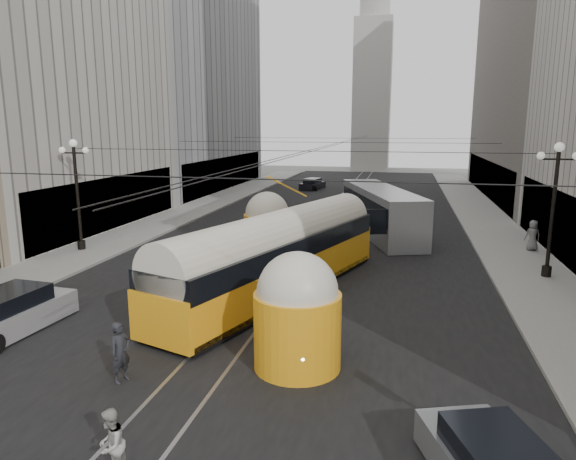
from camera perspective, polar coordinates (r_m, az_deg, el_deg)
The scene contains 19 objects.
road at distance 41.46m, azimuth 4.64°, elevation 1.39°, with size 20.00×85.00×0.02m, color black.
sidewalk_left at distance 47.90m, azimuth -9.11°, elevation 2.74°, with size 4.00×72.00×0.15m, color gray.
sidewalk_right at distance 44.95m, azimuth 20.63°, elevation 1.57°, with size 4.00×72.00×0.15m, color gray.
rail_left at distance 41.57m, azimuth 3.62°, elevation 1.43°, with size 0.12×85.00×0.04m, color gray.
rail_right at distance 41.36m, azimuth 5.67°, elevation 1.35°, with size 0.12×85.00×0.04m, color gray.
building_left_far at distance 61.94m, azimuth -12.46°, elevation 17.79°, with size 12.60×28.60×28.60m.
building_right_far at distance 58.42m, azimuth 28.43°, elevation 19.11°, with size 12.60×32.60×32.60m.
distant_tower at distance 88.44m, azimuth 9.39°, elevation 16.37°, with size 6.00×6.00×31.36m.
lamppost_left_mid at distance 31.93m, azimuth -22.41°, elevation 4.32°, with size 1.86×0.44×6.37m.
lamppost_right_mid at distance 27.05m, azimuth 27.42°, elevation 2.74°, with size 1.86×0.44×6.37m.
catenary at distance 39.83m, azimuth 4.74°, elevation 9.49°, with size 25.00×72.00×0.23m.
streetcar at distance 22.29m, azimuth -1.16°, elevation -2.69°, with size 7.18×16.01×3.68m.
city_bus at distance 35.36m, azimuth 10.24°, elevation 2.30°, with size 6.35×12.74×3.12m.
sedan_silver at distance 20.98m, azimuth -28.67°, elevation -8.19°, with size 2.34×5.01×1.54m.
sedan_white_far at distance 51.69m, azimuth 10.73°, elevation 3.92°, with size 2.44×4.49×1.34m.
sedan_dark_far at distance 59.87m, azimuth 2.74°, elevation 5.09°, with size 2.58×4.31×1.27m.
pedestrian_crossing_a at distance 15.85m, azimuth -18.11°, elevation -12.78°, with size 0.66×0.43×1.80m, color #212227.
pedestrian_crossing_b at distance 12.08m, azimuth -19.10°, elevation -21.64°, with size 0.76×0.59×1.56m, color #A9A69D.
pedestrian_sidewalk_right at distance 32.90m, azimuth 25.55°, elevation -0.53°, with size 0.87×0.53×1.77m, color slate.
Camera 1 is at (5.71, -7.92, 7.27)m, focal length 32.00 mm.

